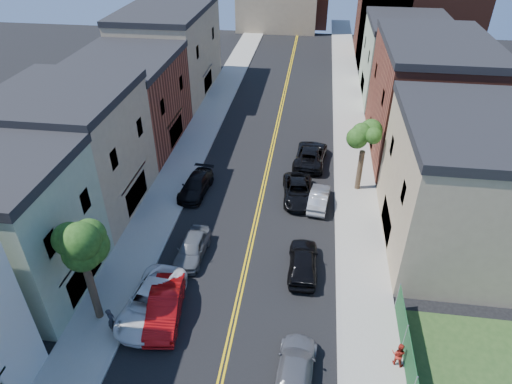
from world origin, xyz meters
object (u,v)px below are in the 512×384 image
at_px(red_sedan, 165,307).
at_px(grey_car_right, 295,369).
at_px(black_car_right, 303,262).
at_px(silver_car_right, 319,198).
at_px(pedestrian_right, 399,354).
at_px(dark_car_right_far, 311,155).
at_px(white_pickup, 151,302).
at_px(grey_car_left, 192,248).
at_px(pedestrian_left, 111,320).
at_px(black_car_left, 196,185).
at_px(black_suv_lane, 298,191).

relative_size(red_sedan, grey_car_right, 1.05).
height_order(black_car_right, silver_car_right, black_car_right).
height_order(red_sedan, black_car_right, red_sedan).
relative_size(grey_car_right, silver_car_right, 1.16).
xyz_separation_m(red_sedan, pedestrian_right, (13.13, -1.48, 0.08)).
bearing_deg(dark_car_right_far, white_pickup, 70.47).
height_order(grey_car_left, grey_car_right, grey_car_left).
bearing_deg(black_car_right, grey_car_left, -4.24).
height_order(grey_car_right, pedestrian_left, pedestrian_left).
bearing_deg(pedestrian_right, red_sedan, 17.14).
relative_size(red_sedan, dark_car_right_far, 0.86).
relative_size(black_car_left, dark_car_right_far, 0.84).
bearing_deg(grey_car_left, black_suv_lane, 52.14).
bearing_deg(black_car_right, pedestrian_right, 128.29).
xyz_separation_m(silver_car_right, dark_car_right_far, (-0.91, 6.79, 0.13)).
xyz_separation_m(dark_car_right_far, black_suv_lane, (-0.80, -6.05, -0.09)).
xyz_separation_m(grey_car_right, pedestrian_left, (-10.50, 1.53, 0.27)).
distance_m(black_car_left, dark_car_right_far, 11.25).
distance_m(grey_car_left, black_car_left, 7.89).
bearing_deg(black_car_left, red_sedan, -78.24).
xyz_separation_m(white_pickup, black_car_right, (8.78, 4.70, -0.00)).
bearing_deg(pedestrian_left, black_car_left, -25.49).
bearing_deg(white_pickup, pedestrian_left, -130.11).
xyz_separation_m(red_sedan, silver_car_right, (8.73, 12.66, -0.15)).
bearing_deg(black_car_left, pedestrian_left, -89.36).
height_order(red_sedan, grey_car_right, red_sedan).
bearing_deg(white_pickup, grey_car_left, 82.23).
distance_m(dark_car_right_far, pedestrian_right, 21.59).
relative_size(red_sedan, grey_car_left, 1.15).
distance_m(red_sedan, grey_car_right, 8.36).
distance_m(red_sedan, silver_car_right, 15.38).
xyz_separation_m(grey_car_right, black_suv_lane, (-0.80, 16.35, 0.03)).
distance_m(pedestrian_left, pedestrian_right, 15.80).
xyz_separation_m(dark_car_right_far, pedestrian_left, (-10.50, -20.87, 0.16)).
distance_m(black_car_right, dark_car_right_far, 14.46).
relative_size(grey_car_left, dark_car_right_far, 0.75).
height_order(white_pickup, grey_car_left, white_pickup).
bearing_deg(silver_car_right, pedestrian_right, 113.31).
bearing_deg(pedestrian_right, black_suv_lane, -44.14).
height_order(silver_car_right, black_suv_lane, black_suv_lane).
bearing_deg(grey_car_right, pedestrian_right, -160.31).
height_order(dark_car_right_far, pedestrian_right, pedestrian_right).
bearing_deg(red_sedan, silver_car_right, 47.67).
relative_size(red_sedan, silver_car_right, 1.21).
relative_size(black_car_right, pedestrian_right, 3.12).
height_order(silver_car_right, pedestrian_left, pedestrian_left).
height_order(dark_car_right_far, black_suv_lane, dark_car_right_far).
relative_size(pedestrian_left, pedestrian_right, 1.07).
bearing_deg(black_suv_lane, red_sedan, -123.25).
xyz_separation_m(black_car_right, pedestrian_right, (5.30, -6.48, 0.10)).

